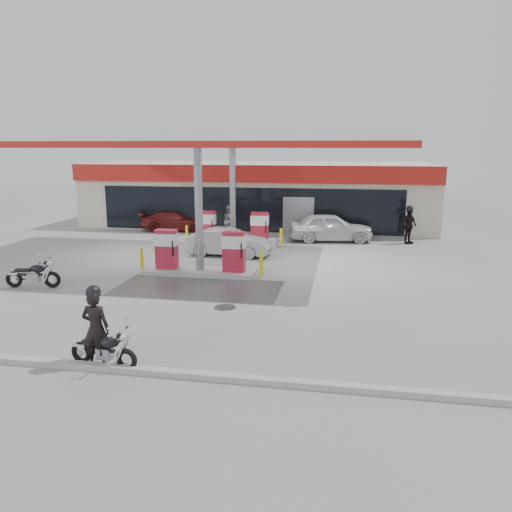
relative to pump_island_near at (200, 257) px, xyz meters
The scene contains 16 objects.
ground 2.12m from the pump_island_near, 90.00° to the right, with size 90.00×90.00×0.00m, color gray.
wet_patch 2.18m from the pump_island_near, 75.96° to the right, with size 6.00×3.00×0.00m, color #4C4C4F.
drain_cover 4.53m from the pump_island_near, 63.43° to the right, with size 0.70×0.70×0.01m, color #38383A.
kerb 9.02m from the pump_island_near, 90.00° to the right, with size 28.00×0.25×0.15m, color gray.
store_building 14.00m from the pump_island_near, 89.98° to the left, with size 22.00×8.22×4.00m.
canopy 5.46m from the pump_island_near, 90.00° to the left, with size 16.00×10.02×5.51m.
pump_island_near is the anchor object (origin of this frame).
pump_island_far 6.00m from the pump_island_near, 90.00° to the left, with size 5.14×1.30×1.78m.
main_motorcycle 8.81m from the pump_island_near, 88.08° to the right, with size 1.78×0.68×0.91m.
biker_main 8.78m from the pump_island_near, 89.30° to the right, with size 0.67×0.44×1.85m, color black.
parked_motorcycle 6.18m from the pump_island_near, 151.06° to the right, with size 2.02×0.77×1.04m.
sedan_white 9.57m from the pump_island_near, 59.00° to the left, with size 1.81×4.50×1.53m, color silver.
attendant 8.84m from the pump_island_near, 95.46° to the left, with size 0.86×0.67×1.77m, color slate.
hatchback_silver 3.62m from the pump_island_near, 84.82° to the left, with size 1.37×3.93×1.29m, color #9C9FA3.
parked_car_left 10.97m from the pump_island_near, 114.23° to the left, with size 1.71×4.22×1.22m, color #571413.
biker_walking 12.18m from the pump_island_near, 42.34° to the left, with size 1.12×0.47×1.92m, color black.
Camera 1 is at (5.70, -16.85, 5.04)m, focal length 35.00 mm.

